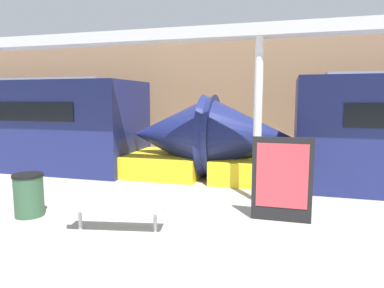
% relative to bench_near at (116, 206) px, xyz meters
% --- Properties ---
extents(ground_plane, '(60.00, 60.00, 0.00)m').
position_rel_bench_near_xyz_m(ground_plane, '(0.91, -0.75, -0.50)').
color(ground_plane, '#A8A093').
extents(station_wall, '(56.00, 0.20, 5.00)m').
position_rel_bench_near_xyz_m(station_wall, '(0.91, 8.98, 2.00)').
color(station_wall, '#937051').
rests_on(station_wall, ground_plane).
extents(bench_near, '(1.88, 0.76, 0.82)m').
position_rel_bench_near_xyz_m(bench_near, '(0.00, 0.00, 0.00)').
color(bench_near, '#ADB2B7').
rests_on(bench_near, ground_plane).
extents(trash_bin, '(0.63, 0.63, 0.92)m').
position_rel_bench_near_xyz_m(trash_bin, '(-2.23, 0.33, -0.04)').
color(trash_bin, '#2D5138').
rests_on(trash_bin, ground_plane).
extents(poster_board, '(1.20, 0.07, 1.74)m').
position_rel_bench_near_xyz_m(poster_board, '(2.98, 1.44, 0.38)').
color(poster_board, black).
rests_on(poster_board, ground_plane).
extents(support_column_near, '(0.21, 0.21, 3.93)m').
position_rel_bench_near_xyz_m(support_column_near, '(2.35, 2.80, 1.46)').
color(support_column_near, silver).
rests_on(support_column_near, ground_plane).
extents(canopy_beam, '(28.00, 0.60, 0.28)m').
position_rel_bench_near_xyz_m(canopy_beam, '(2.35, 2.80, 3.57)').
color(canopy_beam, '#B7B7BC').
rests_on(canopy_beam, support_column_near).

